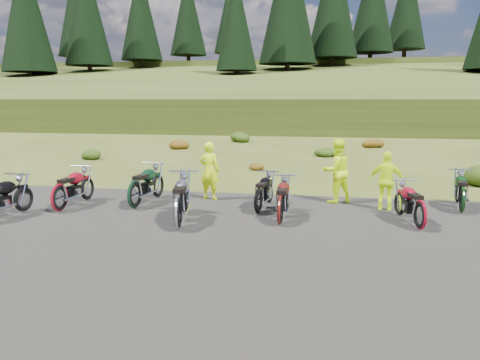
# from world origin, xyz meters

# --- Properties ---
(ground) EXTENTS (300.00, 300.00, 0.00)m
(ground) POSITION_xyz_m (0.00, 0.00, 0.00)
(ground) COLOR #3D4A18
(ground) RESTS_ON ground
(gravel_pad) EXTENTS (20.00, 12.00, 0.04)m
(gravel_pad) POSITION_xyz_m (0.00, -2.00, 0.00)
(gravel_pad) COLOR black
(gravel_pad) RESTS_ON ground
(hill_slope) EXTENTS (300.00, 45.97, 9.37)m
(hill_slope) POSITION_xyz_m (0.00, 50.00, 0.00)
(hill_slope) COLOR #313F15
(hill_slope) RESTS_ON ground
(hill_plateau) EXTENTS (300.00, 90.00, 9.17)m
(hill_plateau) POSITION_xyz_m (0.00, 110.00, 0.00)
(hill_plateau) COLOR #313F15
(hill_plateau) RESTS_ON ground
(conifer_14) EXTENTS (5.28, 5.28, 14.00)m
(conifer_14) POSITION_xyz_m (-51.00, 70.00, 16.55)
(conifer_14) COLOR black
(conifer_14) RESTS_ON ground
(conifer_15) EXTENTS (7.92, 7.92, 20.00)m
(conifer_15) POSITION_xyz_m (-45.00, 76.00, 20.16)
(conifer_15) COLOR black
(conifer_15) RESTS_ON ground
(conifer_16) EXTENTS (7.48, 7.48, 19.00)m
(conifer_16) POSITION_xyz_m (-39.00, 51.00, 15.28)
(conifer_16) COLOR black
(conifer_16) RESTS_ON ground
(conifer_17) EXTENTS (7.04, 7.04, 18.00)m
(conifer_17) POSITION_xyz_m (-33.00, 57.00, 15.97)
(conifer_17) COLOR black
(conifer_17) RESTS_ON ground
(conifer_18) EXTENTS (6.60, 6.60, 17.00)m
(conifer_18) POSITION_xyz_m (-27.00, 63.00, 16.66)
(conifer_18) COLOR black
(conifer_18) RESTS_ON ground
(conifer_19) EXTENTS (6.16, 6.16, 16.00)m
(conifer_19) POSITION_xyz_m (-21.00, 69.00, 17.36)
(conifer_19) COLOR black
(conifer_19) RESTS_ON ground
(conifer_20) EXTENTS (5.72, 5.72, 15.00)m
(conifer_20) POSITION_xyz_m (-15.00, 75.00, 17.65)
(conifer_20) COLOR black
(conifer_20) RESTS_ON ground
(conifer_21) EXTENTS (5.28, 5.28, 14.00)m
(conifer_21) POSITION_xyz_m (-9.00, 50.00, 12.56)
(conifer_21) COLOR black
(conifer_21) RESTS_ON ground
(conifer_24) EXTENTS (7.04, 7.04, 18.00)m
(conifer_24) POSITION_xyz_m (9.00, 68.00, 18.16)
(conifer_24) COLOR black
(conifer_24) RESTS_ON ground
(conifer_25) EXTENTS (6.60, 6.60, 17.00)m
(conifer_25) POSITION_xyz_m (15.00, 74.00, 18.66)
(conifer_25) COLOR black
(conifer_25) RESTS_ON ground
(shrub_1) EXTENTS (1.03, 1.03, 0.61)m
(shrub_1) POSITION_xyz_m (-9.10, 11.30, 0.31)
(shrub_1) COLOR #1F380E
(shrub_1) RESTS_ON ground
(shrub_2) EXTENTS (1.30, 1.30, 0.77)m
(shrub_2) POSITION_xyz_m (-6.20, 16.60, 0.38)
(shrub_2) COLOR #68310D
(shrub_2) RESTS_ON ground
(shrub_3) EXTENTS (1.56, 1.56, 0.92)m
(shrub_3) POSITION_xyz_m (-3.30, 21.90, 0.46)
(shrub_3) COLOR #1F380E
(shrub_3) RESTS_ON ground
(shrub_4) EXTENTS (0.77, 0.77, 0.45)m
(shrub_4) POSITION_xyz_m (-0.40, 9.20, 0.23)
(shrub_4) COLOR #68310D
(shrub_4) RESTS_ON ground
(shrub_5) EXTENTS (1.03, 1.03, 0.61)m
(shrub_5) POSITION_xyz_m (2.50, 14.50, 0.31)
(shrub_5) COLOR #1F380E
(shrub_5) RESTS_ON ground
(shrub_6) EXTENTS (1.30, 1.30, 0.77)m
(shrub_6) POSITION_xyz_m (5.40, 19.80, 0.38)
(shrub_6) COLOR #68310D
(shrub_6) RESTS_ON ground
(motorcycle_1) EXTENTS (0.77, 2.12, 1.10)m
(motorcycle_1) POSITION_xyz_m (-4.37, 0.75, 0.00)
(motorcycle_1) COLOR maroon
(motorcycle_1) RESTS_ON ground
(motorcycle_2) EXTENTS (0.91, 2.24, 1.14)m
(motorcycle_2) POSITION_xyz_m (-2.53, 1.45, 0.00)
(motorcycle_2) COLOR black
(motorcycle_2) RESTS_ON ground
(motorcycle_3) EXTENTS (1.18, 2.41, 1.21)m
(motorcycle_3) POSITION_xyz_m (-0.72, -0.37, 0.00)
(motorcycle_3) COLOR #9A9A9E
(motorcycle_3) RESTS_ON ground
(motorcycle_4) EXTENTS (0.67, 2.01, 1.05)m
(motorcycle_4) POSITION_xyz_m (1.55, 0.47, 0.00)
(motorcycle_4) COLOR #56130E
(motorcycle_4) RESTS_ON ground
(motorcycle_5) EXTENTS (0.85, 1.96, 0.99)m
(motorcycle_5) POSITION_xyz_m (0.87, 1.48, 0.00)
(motorcycle_5) COLOR black
(motorcycle_5) RESTS_ON ground
(motorcycle_6) EXTENTS (1.03, 2.02, 1.01)m
(motorcycle_6) POSITION_xyz_m (4.74, 0.63, 0.00)
(motorcycle_6) COLOR maroon
(motorcycle_6) RESTS_ON ground
(motorcycle_7) EXTENTS (0.99, 2.07, 1.04)m
(motorcycle_7) POSITION_xyz_m (6.13, 2.48, 0.00)
(motorcycle_7) COLOR black
(motorcycle_7) RESTS_ON ground
(person_middle) EXTENTS (0.71, 0.55, 1.73)m
(person_middle) POSITION_xyz_m (-0.80, 2.96, 0.86)
(person_middle) COLOR #CDF10C
(person_middle) RESTS_ON ground
(person_right_a) EXTENTS (1.12, 1.04, 1.84)m
(person_right_a) POSITION_xyz_m (2.89, 3.22, 0.92)
(person_right_a) COLOR #CDF10C
(person_right_a) RESTS_ON ground
(person_right_b) EXTENTS (0.99, 0.56, 1.59)m
(person_right_b) POSITION_xyz_m (4.20, 2.48, 0.80)
(person_right_b) COLOR #CDF10C
(person_right_b) RESTS_ON ground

